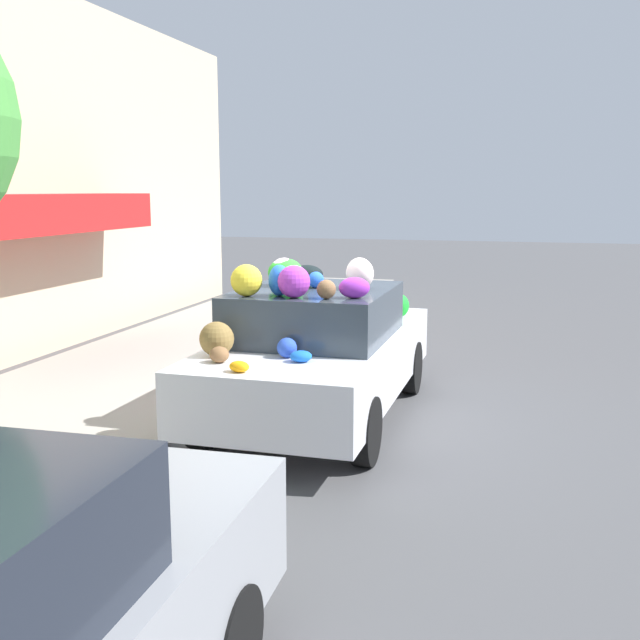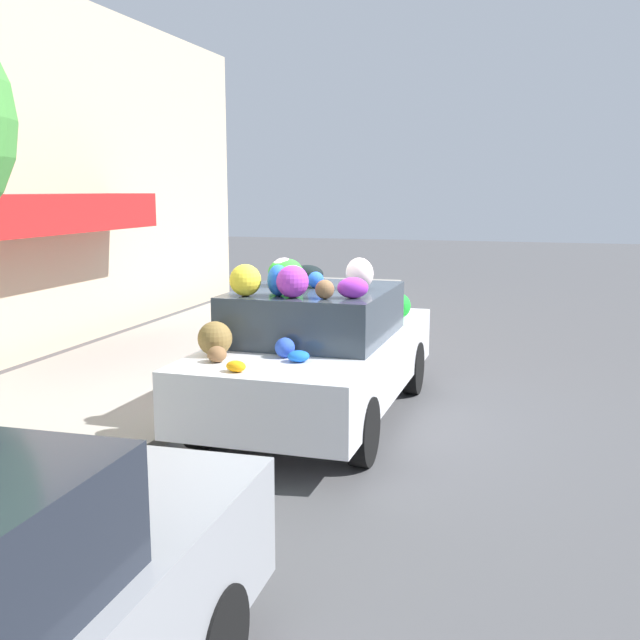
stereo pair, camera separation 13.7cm
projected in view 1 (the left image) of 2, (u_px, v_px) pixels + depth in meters
ground_plane at (309, 416)px, 8.40m from camera, size 60.00×60.00×0.00m
sidewalk_curb at (96, 394)px, 9.10m from camera, size 24.00×3.20×0.12m
fire_hydrant at (249, 331)px, 10.92m from camera, size 0.20×0.20×0.70m
art_car at (318, 349)px, 8.19m from camera, size 4.20×1.85×1.80m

